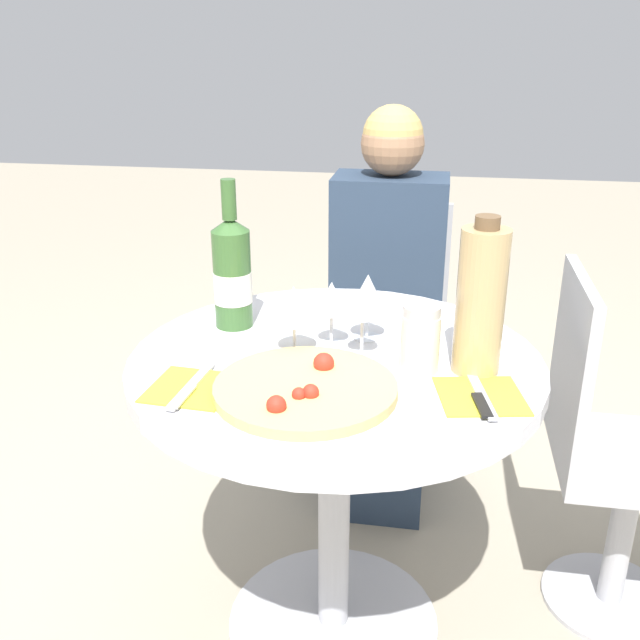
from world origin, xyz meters
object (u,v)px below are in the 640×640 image
Objects in this scene: wine_bottle at (232,273)px; seated_diner at (384,329)px; chair_behind_diner at (386,344)px; dining_table at (335,428)px; pizza_large at (306,388)px; tall_carafe at (481,301)px; chair_empty_side at (608,458)px.

seated_diner is at bearing 59.36° from wine_bottle.
seated_diner is at bearing 90.00° from chair_behind_diner.
dining_table is 0.73× the size of seated_diner.
dining_table is 0.64m from seated_diner.
dining_table is at bearing 80.19° from pizza_large.
chair_behind_diner is at bearing 106.05° from tall_carafe.
pizza_large is (-0.03, -0.17, 0.18)m from dining_table.
tall_carafe reaches higher than chair_behind_diner.
seated_diner reaches higher than wine_bottle.
pizza_large is (-0.08, -0.80, 0.21)m from seated_diner.
wine_bottle reaches higher than dining_table.
chair_behind_diner is 0.93m from tall_carafe.
pizza_large is at bearing -99.81° from dining_table.
chair_empty_side is 0.80m from pizza_large.
chair_empty_side is 0.96m from wine_bottle.
seated_diner is (-0.00, -0.13, 0.10)m from chair_behind_diner.
tall_carafe reaches higher than dining_table.
chair_behind_diner is at bearing 86.19° from dining_table.
seated_diner is at bearing -128.10° from chair_empty_side.
tall_carafe is (-0.33, -0.21, 0.44)m from chair_empty_side.
wine_bottle reaches higher than tall_carafe.
wine_bottle is (-0.30, -0.51, 0.32)m from seated_diner.
tall_carafe is at bearing -15.49° from wine_bottle.
tall_carafe is at bearing 109.10° from seated_diner.
dining_table is at bearing 176.49° from tall_carafe.
pizza_large is 1.02× the size of wine_bottle.
wine_bottle is at bearing 59.36° from seated_diner.
tall_carafe is (0.23, -0.78, 0.44)m from chair_behind_diner.
seated_diner is 3.49× the size of wine_bottle.
wine_bottle is at bearing 126.24° from pizza_large.
pizza_large is at bearing 85.09° from chair_behind_diner.
dining_table is 0.25m from pizza_large.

